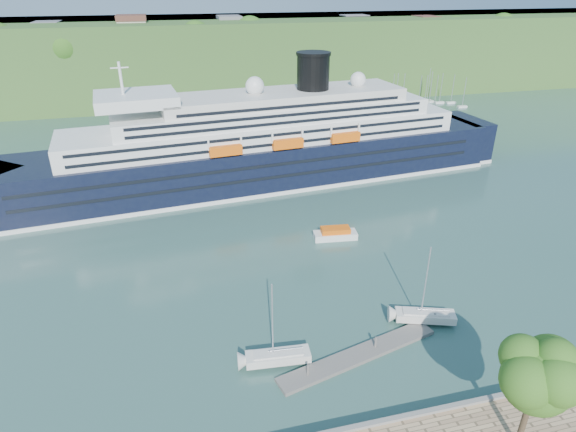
% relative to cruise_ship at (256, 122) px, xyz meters
% --- Properties ---
extents(far_hillside, '(400.00, 50.00, 24.00)m').
position_rel_cruise_ship_xyz_m(far_hillside, '(-3.18, 86.06, 0.07)').
color(far_hillside, '#2A4E1F').
rests_on(far_hillside, ground).
extents(quay_coping, '(220.00, 0.50, 0.30)m').
position_rel_cruise_ship_xyz_m(quay_coping, '(-3.18, -59.14, -10.78)').
color(quay_coping, slate).
rests_on(quay_coping, promenade).
extents(cruise_ship, '(107.30, 26.15, 23.87)m').
position_rel_cruise_ship_xyz_m(cruise_ship, '(0.00, 0.00, 0.00)').
color(cruise_ship, black).
rests_on(cruise_ship, ground).
extents(promenade_tree, '(7.08, 7.08, 11.73)m').
position_rel_cruise_ship_xyz_m(promenade_tree, '(9.50, -63.93, -5.07)').
color(promenade_tree, '#355E18').
rests_on(promenade_tree, promenade).
extents(floating_pontoon, '(18.74, 6.96, 0.42)m').
position_rel_cruise_ship_xyz_m(floating_pontoon, '(1.24, -49.98, -11.72)').
color(floating_pontoon, gray).
rests_on(floating_pontoon, ground).
extents(sailboat_white_near, '(7.44, 2.65, 9.43)m').
position_rel_cruise_ship_xyz_m(sailboat_white_near, '(-7.25, -49.00, -7.22)').
color(sailboat_white_near, silver).
rests_on(sailboat_white_near, ground).
extents(sailboat_white_far, '(7.66, 4.33, 9.55)m').
position_rel_cruise_ship_xyz_m(sailboat_white_far, '(10.58, -46.63, -7.16)').
color(sailboat_white_far, silver).
rests_on(sailboat_white_far, ground).
extents(tender_launch, '(6.83, 3.00, 1.83)m').
position_rel_cruise_ship_xyz_m(tender_launch, '(7.21, -25.09, -11.02)').
color(tender_launch, '#ED5E0D').
rests_on(tender_launch, ground).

